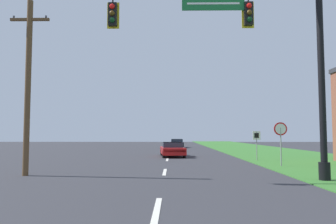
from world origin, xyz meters
The scene contains 8 objects.
grass_verge_right centered at (10.50, 30.00, 0.02)m, with size 10.00×110.00×0.04m.
road_center_line centered at (0.00, 22.00, 0.01)m, with size 0.16×34.80×0.01m.
signal_mast centered at (4.03, 10.98, 5.22)m, with size 9.96×0.47×8.45m.
car_ahead centered at (0.37, 25.34, 0.61)m, with size 2.20×4.72×1.19m.
far_car centered at (1.01, 44.34, 0.60)m, with size 1.82×4.42×1.19m.
stop_sign centered at (6.63, 16.84, 1.86)m, with size 0.76×0.07×2.50m.
route_sign_post centered at (6.29, 20.96, 1.53)m, with size 0.55×0.06×2.03m.
utility_pole_near centered at (-6.21, 12.53, 4.17)m, with size 1.80×0.26×8.05m.
Camera 1 is at (0.38, -2.16, 1.84)m, focal length 35.00 mm.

